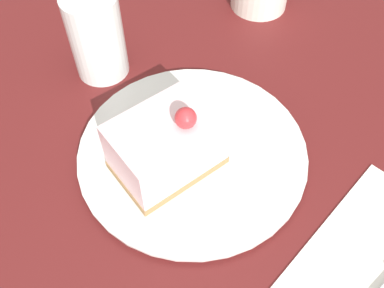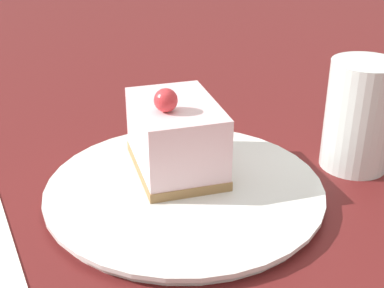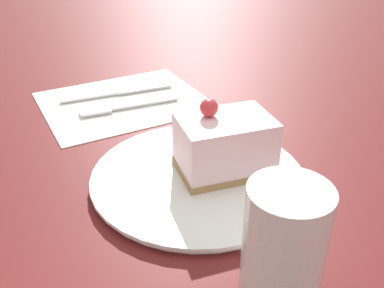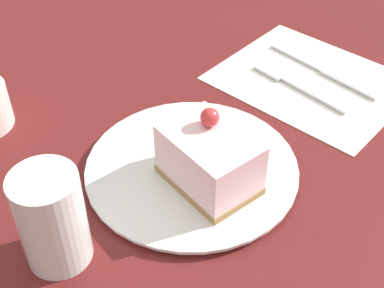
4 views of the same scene
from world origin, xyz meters
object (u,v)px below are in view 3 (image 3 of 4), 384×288
at_px(cake_slice, 224,144).
at_px(knife, 128,91).
at_px(fork, 121,107).
at_px(plate, 198,177).
at_px(drinking_glass, 284,246).

height_order(cake_slice, knife, cake_slice).
xyz_separation_m(cake_slice, fork, (0.24, 0.03, -0.04)).
distance_m(plate, knife, 0.29).
distance_m(plate, drinking_glass, 0.19).
distance_m(knife, drinking_glass, 0.47).
xyz_separation_m(plate, cake_slice, (-0.01, -0.03, 0.04)).
height_order(plate, cake_slice, cake_slice).
xyz_separation_m(fork, drinking_glass, (-0.41, 0.03, 0.05)).
xyz_separation_m(cake_slice, drinking_glass, (-0.17, 0.06, 0.01)).
relative_size(fork, knife, 0.84).
bearing_deg(knife, cake_slice, -172.32).
relative_size(plate, fork, 1.57).
xyz_separation_m(plate, fork, (0.23, 0.00, -0.00)).
bearing_deg(fork, drinking_glass, -175.70).
height_order(cake_slice, fork, cake_slice).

